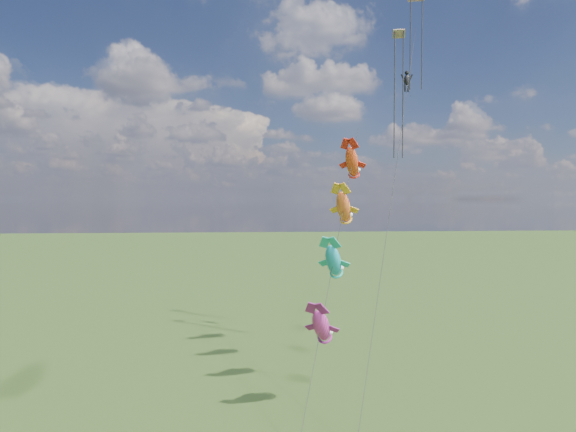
{
  "coord_description": "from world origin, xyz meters",
  "views": [
    {
      "loc": [
        13.4,
        -18.59,
        11.55
      ],
      "look_at": [
        16.04,
        13.24,
        10.44
      ],
      "focal_mm": 30.0,
      "sensor_mm": 36.0,
      "label": 1
    }
  ],
  "objects": [
    {
      "name": "parafoil_rig",
      "position": [
        24.94,
        15.97,
        21.01
      ],
      "size": [
        8.85,
        15.83,
        27.43
      ],
      "rotation": [
        0.0,
        0.0,
        -0.4
      ],
      "color": "brown",
      "rests_on": "ground"
    },
    {
      "name": "fish_windsock_rig",
      "position": [
        18.96,
        10.62,
        9.46
      ],
      "size": [
        6.3,
        14.76,
        16.84
      ],
      "rotation": [
        0.0,
        0.0,
        -0.07
      ],
      "color": "brown",
      "rests_on": "ground"
    }
  ]
}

